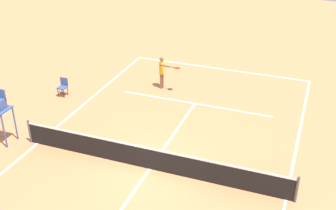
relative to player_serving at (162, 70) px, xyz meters
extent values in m
plane|color=#D37A4C|center=(-2.19, 7.02, -1.05)|extent=(60.00, 60.00, 0.00)
cube|color=white|center=(-2.19, -3.64, -1.04)|extent=(10.35, 0.10, 0.01)
cube|color=white|center=(-7.36, 7.02, -1.04)|extent=(0.10, 21.33, 0.01)
cube|color=white|center=(2.98, 7.02, -1.04)|extent=(0.10, 21.33, 0.01)
cube|color=white|center=(-2.19, 1.16, -1.04)|extent=(7.76, 0.10, 0.01)
cube|color=white|center=(-2.19, 7.02, -1.04)|extent=(0.10, 11.73, 0.01)
cylinder|color=#4C4C51|center=(-7.66, 7.02, -0.51)|extent=(0.10, 0.10, 1.07)
cylinder|color=#4C4C51|center=(3.28, 7.02, -0.51)|extent=(0.10, 0.10, 1.07)
cube|color=black|center=(-2.19, 7.02, -0.59)|extent=(10.95, 0.03, 0.91)
cube|color=white|center=(-2.19, 7.02, -0.12)|extent=(10.95, 0.04, 0.06)
cylinder|color=brown|center=(0.04, -0.11, -0.64)|extent=(0.12, 0.12, 0.81)
cylinder|color=brown|center=(0.06, 0.09, -0.64)|extent=(0.12, 0.12, 0.81)
cylinder|color=yellow|center=(0.05, -0.01, 0.09)|extent=(0.28, 0.28, 0.64)
sphere|color=brown|center=(0.05, -0.01, 0.59)|extent=(0.23, 0.23, 0.23)
cylinder|color=brown|center=(0.03, -0.20, 0.12)|extent=(0.09, 0.09, 0.57)
cylinder|color=brown|center=(-0.21, 0.20, 0.33)|extent=(0.57, 0.14, 0.09)
cylinder|color=black|center=(-0.63, 0.24, 0.33)|extent=(0.26, 0.06, 0.04)
ellipsoid|color=red|center=(-0.91, 0.26, 0.33)|extent=(0.34, 0.31, 0.04)
sphere|color=#CCE033|center=(1.59, 1.06, -1.01)|extent=(0.07, 0.07, 0.07)
cylinder|color=#38518C|center=(3.97, 7.73, -0.27)|extent=(0.07, 0.07, 1.55)
cylinder|color=#38518C|center=(3.97, 7.03, -0.27)|extent=(0.07, 0.07, 1.55)
cylinder|color=#38518C|center=(4.67, 7.03, -0.27)|extent=(0.07, 0.07, 1.55)
cube|color=#38518C|center=(4.32, 7.18, 1.11)|extent=(0.50, 0.06, 0.50)
cylinder|color=#262626|center=(4.30, 2.90, -0.82)|extent=(0.04, 0.04, 0.45)
cylinder|color=#262626|center=(4.65, 2.90, -0.82)|extent=(0.04, 0.04, 0.45)
cylinder|color=#262626|center=(4.30, 2.55, -0.82)|extent=(0.04, 0.04, 0.45)
cylinder|color=#262626|center=(4.65, 2.55, -0.82)|extent=(0.04, 0.04, 0.45)
cube|color=#38518C|center=(4.47, 2.73, -0.57)|extent=(0.44, 0.44, 0.06)
cube|color=#38518C|center=(4.47, 2.51, -0.32)|extent=(0.44, 0.04, 0.44)
camera|label=1|loc=(-7.64, 19.49, 8.86)|focal=45.94mm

